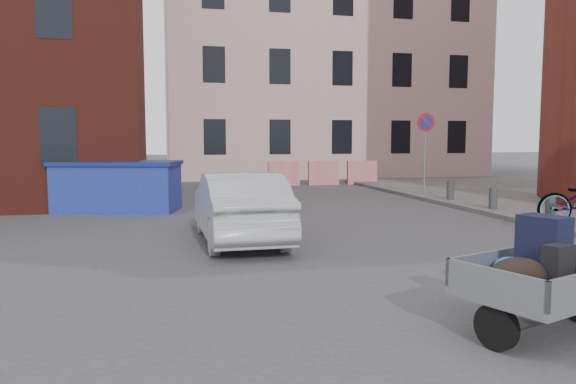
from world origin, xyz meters
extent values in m
plane|color=#38383A|center=(0.00, 0.00, 0.00)|extent=(120.00, 120.00, 0.00)
cube|color=#CCA39D|center=(6.00, 22.00, 7.00)|extent=(16.00, 8.00, 14.00)
cylinder|color=gray|center=(6.00, 9.50, 1.42)|extent=(0.07, 0.07, 2.60)
cylinder|color=red|center=(6.00, 9.48, 2.47)|extent=(0.60, 0.03, 0.60)
cylinder|color=navy|center=(6.00, 9.46, 2.47)|extent=(0.44, 0.03, 0.44)
cylinder|color=#3A3A3D|center=(6.00, 3.40, 0.40)|extent=(0.22, 0.22, 0.55)
cylinder|color=#3A3A3D|center=(6.00, 5.60, 0.40)|extent=(0.22, 0.22, 0.55)
cylinder|color=#3A3A3D|center=(6.00, 7.80, 0.40)|extent=(0.22, 0.22, 0.55)
cube|color=red|center=(2.50, 15.00, 0.50)|extent=(1.30, 0.18, 1.00)
cube|color=red|center=(4.20, 15.00, 0.50)|extent=(1.30, 0.18, 1.00)
cube|color=red|center=(5.90, 15.00, 0.50)|extent=(1.30, 0.18, 1.00)
cylinder|color=black|center=(0.49, -2.89, 0.22)|extent=(0.24, 0.45, 0.44)
cube|color=slate|center=(1.17, -2.64, 0.46)|extent=(1.88, 1.58, 0.08)
cube|color=slate|center=(0.44, -2.91, 0.64)|extent=(0.41, 1.05, 0.28)
cube|color=slate|center=(0.99, -2.14, 0.64)|extent=(1.52, 0.58, 0.28)
cube|color=slate|center=(0.86, -1.80, 0.40)|extent=(0.31, 0.69, 0.06)
cube|color=black|center=(1.20, -2.58, 0.85)|extent=(0.44, 0.53, 0.70)
ellipsoid|color=black|center=(0.72, -2.86, 0.68)|extent=(0.69, 0.54, 0.36)
cube|color=black|center=(1.09, -2.94, 0.74)|extent=(0.32, 0.26, 0.48)
ellipsoid|color=#185DB4|center=(1.00, -2.33, 0.62)|extent=(0.44, 0.41, 0.24)
cube|color=#203199|center=(-3.59, 8.26, 0.62)|extent=(3.40, 2.29, 1.24)
cube|color=navy|center=(-3.59, 8.26, 1.29)|extent=(3.52, 2.41, 0.10)
imported|color=#A9ACB1|center=(-1.04, 3.14, 0.66)|extent=(1.45, 4.04, 1.33)
camera|label=1|loc=(-2.54, -7.38, 1.97)|focal=35.00mm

